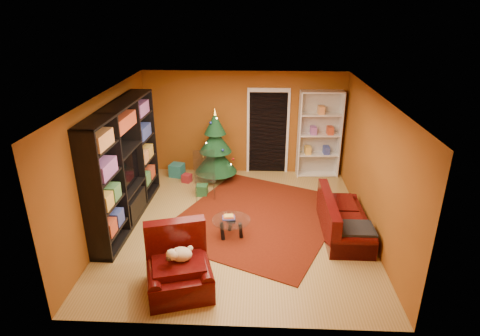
{
  "coord_description": "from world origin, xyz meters",
  "views": [
    {
      "loc": [
        0.33,
        -7.0,
        4.12
      ],
      "look_at": [
        0.0,
        0.4,
        1.05
      ],
      "focal_mm": 30.0,
      "sensor_mm": 36.0,
      "label": 1
    }
  ],
  "objects_px": {
    "white_bookshelf": "(319,135)",
    "sofa": "(345,216)",
    "gift_box_red": "(187,178)",
    "christmas_tree": "(216,146)",
    "armchair": "(179,268)",
    "coffee_table": "(231,228)",
    "media_unit": "(123,165)",
    "rug": "(258,217)",
    "dog": "(181,254)",
    "gift_box_teal": "(177,170)",
    "gift_box_green": "(202,190)",
    "acrylic_chair": "(205,178)"
  },
  "relations": [
    {
      "from": "media_unit",
      "to": "rug",
      "type": "bearing_deg",
      "value": 4.88
    },
    {
      "from": "white_bookshelf",
      "to": "dog",
      "type": "distance_m",
      "value": 5.28
    },
    {
      "from": "christmas_tree",
      "to": "white_bookshelf",
      "type": "bearing_deg",
      "value": 9.37
    },
    {
      "from": "gift_box_teal",
      "to": "gift_box_red",
      "type": "bearing_deg",
      "value": -49.21
    },
    {
      "from": "media_unit",
      "to": "gift_box_green",
      "type": "relative_size",
      "value": 12.38
    },
    {
      "from": "white_bookshelf",
      "to": "armchair",
      "type": "xyz_separation_m",
      "value": [
        -2.69,
        -4.6,
        -0.68
      ]
    },
    {
      "from": "white_bookshelf",
      "to": "sofa",
      "type": "relative_size",
      "value": 1.25
    },
    {
      "from": "rug",
      "to": "gift_box_teal",
      "type": "relative_size",
      "value": 10.73
    },
    {
      "from": "christmas_tree",
      "to": "armchair",
      "type": "xyz_separation_m",
      "value": [
        -0.14,
        -4.18,
        -0.49
      ]
    },
    {
      "from": "media_unit",
      "to": "christmas_tree",
      "type": "distance_m",
      "value": 2.59
    },
    {
      "from": "gift_box_teal",
      "to": "coffee_table",
      "type": "height_order",
      "value": "coffee_table"
    },
    {
      "from": "white_bookshelf",
      "to": "media_unit",
      "type": "bearing_deg",
      "value": -152.15
    },
    {
      "from": "white_bookshelf",
      "to": "coffee_table",
      "type": "height_order",
      "value": "white_bookshelf"
    },
    {
      "from": "media_unit",
      "to": "white_bookshelf",
      "type": "xyz_separation_m",
      "value": [
        4.15,
        2.43,
        -0.1
      ]
    },
    {
      "from": "gift_box_green",
      "to": "media_unit",
      "type": "bearing_deg",
      "value": -140.09
    },
    {
      "from": "armchair",
      "to": "gift_box_red",
      "type": "bearing_deg",
      "value": 81.81
    },
    {
      "from": "christmas_tree",
      "to": "media_unit",
      "type": "bearing_deg",
      "value": -128.54
    },
    {
      "from": "rug",
      "to": "gift_box_teal",
      "type": "height_order",
      "value": "gift_box_teal"
    },
    {
      "from": "dog",
      "to": "sofa",
      "type": "height_order",
      "value": "sofa"
    },
    {
      "from": "rug",
      "to": "white_bookshelf",
      "type": "distance_m",
      "value": 2.94
    },
    {
      "from": "gift_box_green",
      "to": "sofa",
      "type": "height_order",
      "value": "sofa"
    },
    {
      "from": "christmas_tree",
      "to": "coffee_table",
      "type": "xyz_separation_m",
      "value": [
        0.55,
        -2.62,
        -0.7
      ]
    },
    {
      "from": "gift_box_red",
      "to": "dog",
      "type": "bearing_deg",
      "value": -81.3
    },
    {
      "from": "media_unit",
      "to": "gift_box_teal",
      "type": "distance_m",
      "value": 2.49
    },
    {
      "from": "rug",
      "to": "dog",
      "type": "distance_m",
      "value": 2.6
    },
    {
      "from": "gift_box_red",
      "to": "sofa",
      "type": "height_order",
      "value": "sofa"
    },
    {
      "from": "gift_box_green",
      "to": "sofa",
      "type": "distance_m",
      "value": 3.32
    },
    {
      "from": "white_bookshelf",
      "to": "dog",
      "type": "bearing_deg",
      "value": -122.87
    },
    {
      "from": "armchair",
      "to": "coffee_table",
      "type": "relative_size",
      "value": 1.44
    },
    {
      "from": "white_bookshelf",
      "to": "christmas_tree",
      "type": "bearing_deg",
      "value": -173.16
    },
    {
      "from": "coffee_table",
      "to": "media_unit",
      "type": "bearing_deg",
      "value": 164.06
    },
    {
      "from": "dog",
      "to": "coffee_table",
      "type": "bearing_deg",
      "value": 49.91
    },
    {
      "from": "gift_box_green",
      "to": "gift_box_red",
      "type": "height_order",
      "value": "gift_box_green"
    },
    {
      "from": "armchair",
      "to": "sofa",
      "type": "xyz_separation_m",
      "value": [
        2.84,
        1.77,
        -0.02
      ]
    },
    {
      "from": "coffee_table",
      "to": "christmas_tree",
      "type": "bearing_deg",
      "value": 101.8
    },
    {
      "from": "armchair",
      "to": "acrylic_chair",
      "type": "bearing_deg",
      "value": 73.92
    },
    {
      "from": "gift_box_green",
      "to": "dog",
      "type": "distance_m",
      "value": 3.28
    },
    {
      "from": "christmas_tree",
      "to": "armchair",
      "type": "relative_size",
      "value": 1.77
    },
    {
      "from": "media_unit",
      "to": "white_bookshelf",
      "type": "distance_m",
      "value": 4.81
    },
    {
      "from": "coffee_table",
      "to": "rug",
      "type": "bearing_deg",
      "value": 56.77
    },
    {
      "from": "rug",
      "to": "gift_box_green",
      "type": "xyz_separation_m",
      "value": [
        -1.29,
        0.99,
        0.11
      ]
    },
    {
      "from": "rug",
      "to": "christmas_tree",
      "type": "bearing_deg",
      "value": 119.21
    },
    {
      "from": "rug",
      "to": "dog",
      "type": "relative_size",
      "value": 8.69
    },
    {
      "from": "sofa",
      "to": "coffee_table",
      "type": "relative_size",
      "value": 2.48
    },
    {
      "from": "gift_box_red",
      "to": "white_bookshelf",
      "type": "distance_m",
      "value": 3.45
    },
    {
      "from": "dog",
      "to": "coffee_table",
      "type": "distance_m",
      "value": 1.68
    },
    {
      "from": "gift_box_green",
      "to": "gift_box_red",
      "type": "relative_size",
      "value": 1.23
    },
    {
      "from": "armchair",
      "to": "coffee_table",
      "type": "bearing_deg",
      "value": 49.7
    },
    {
      "from": "gift_box_red",
      "to": "coffee_table",
      "type": "distance_m",
      "value": 2.75
    },
    {
      "from": "armchair",
      "to": "dog",
      "type": "height_order",
      "value": "armchair"
    }
  ]
}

